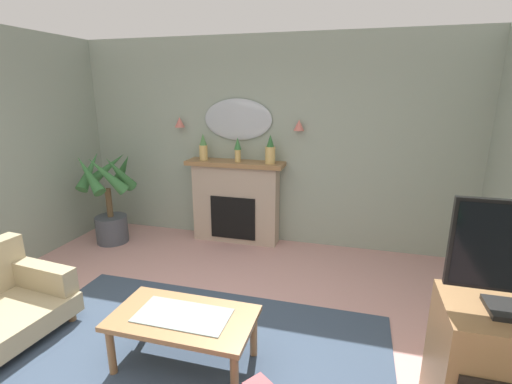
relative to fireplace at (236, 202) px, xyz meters
name	(u,v)px	position (x,y,z in m)	size (l,w,h in m)	color
wall_back	(268,143)	(0.41, 0.22, 0.83)	(6.38, 0.10, 2.80)	#93A393
patterned_rug	(178,375)	(0.41, -2.62, -0.56)	(3.20, 2.40, 0.01)	#38475B
fireplace	(236,202)	(0.00, 0.00, 0.00)	(1.36, 0.36, 1.16)	tan
mantel_vase_right	(203,148)	(-0.45, -0.03, 0.76)	(0.12, 0.12, 0.37)	tan
mantel_vase_centre	(238,148)	(0.05, -0.03, 0.77)	(0.10, 0.10, 0.33)	tan
mantel_vase_left	(270,151)	(0.50, -0.03, 0.76)	(0.13, 0.13, 0.38)	tan
wall_mirror	(238,120)	(0.00, 0.14, 1.14)	(0.96, 0.06, 0.56)	#B2BCC6
wall_sconce_left	(180,122)	(-0.85, 0.09, 1.09)	(0.14, 0.14, 0.14)	#D17066
wall_sconce_right	(299,125)	(0.85, 0.09, 1.09)	(0.14, 0.14, 0.14)	#D17066
coffee_table	(184,322)	(0.41, -2.50, -0.19)	(1.10, 0.60, 0.45)	olive
tv_cabinet	(506,378)	(2.55, -2.57, -0.12)	(0.80, 0.58, 0.90)	olive
potted_plant_tall_palm	(109,197)	(-1.68, -0.53, 0.10)	(0.82, 0.84, 1.32)	#474C56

